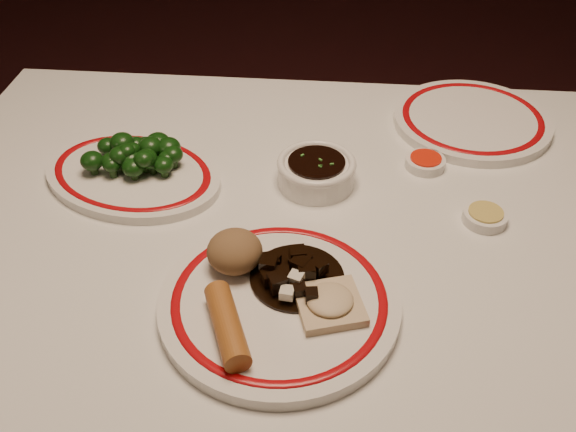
% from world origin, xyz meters
% --- Properties ---
extents(dining_table, '(1.20, 0.90, 0.75)m').
position_xyz_m(dining_table, '(0.00, 0.00, 0.66)').
color(dining_table, white).
rests_on(dining_table, ground).
extents(main_plate, '(0.36, 0.36, 0.02)m').
position_xyz_m(main_plate, '(-0.02, -0.15, 0.76)').
color(main_plate, white).
rests_on(main_plate, dining_table).
extents(rice_mound, '(0.07, 0.07, 0.05)m').
position_xyz_m(rice_mound, '(-0.08, -0.10, 0.79)').
color(rice_mound, brown).
rests_on(rice_mound, main_plate).
extents(spring_roll, '(0.07, 0.12, 0.03)m').
position_xyz_m(spring_roll, '(-0.07, -0.21, 0.78)').
color(spring_roll, '#A66228').
rests_on(spring_roll, main_plate).
extents(fried_wonton, '(0.10, 0.10, 0.02)m').
position_xyz_m(fried_wonton, '(0.04, -0.16, 0.78)').
color(fried_wonton, '#CBB58F').
rests_on(fried_wonton, main_plate).
extents(stirfry_heap, '(0.12, 0.12, 0.03)m').
position_xyz_m(stirfry_heap, '(-0.00, -0.12, 0.78)').
color(stirfry_heap, black).
rests_on(stirfry_heap, main_plate).
extents(broccoli_plate, '(0.35, 0.33, 0.02)m').
position_xyz_m(broccoli_plate, '(-0.27, 0.10, 0.76)').
color(broccoli_plate, white).
rests_on(broccoli_plate, dining_table).
extents(broccoli_pile, '(0.15, 0.10, 0.05)m').
position_xyz_m(broccoli_pile, '(-0.26, 0.11, 0.79)').
color(broccoli_pile, '#23471C').
rests_on(broccoli_pile, broccoli_plate).
extents(soy_bowl, '(0.12, 0.12, 0.04)m').
position_xyz_m(soy_bowl, '(0.01, 0.11, 0.77)').
color(soy_bowl, white).
rests_on(soy_bowl, dining_table).
extents(sweet_sour_dish, '(0.06, 0.06, 0.02)m').
position_xyz_m(sweet_sour_dish, '(0.19, 0.17, 0.76)').
color(sweet_sour_dish, white).
rests_on(sweet_sour_dish, dining_table).
extents(mustard_dish, '(0.06, 0.06, 0.02)m').
position_xyz_m(mustard_dish, '(0.26, 0.04, 0.76)').
color(mustard_dish, white).
rests_on(mustard_dish, dining_table).
extents(far_plate, '(0.29, 0.29, 0.02)m').
position_xyz_m(far_plate, '(0.28, 0.31, 0.76)').
color(far_plate, white).
rests_on(far_plate, dining_table).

